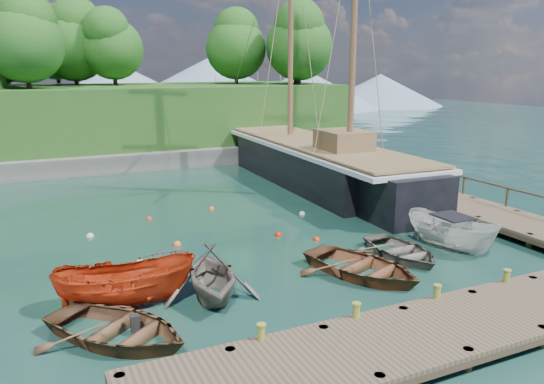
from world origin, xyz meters
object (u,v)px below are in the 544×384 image
(cabin_boat_white, at_px, (450,248))
(schooner, at_px, (316,166))
(motorboat_orange, at_px, (127,306))
(rowboat_1, at_px, (212,298))
(rowboat_0, at_px, (118,341))
(rowboat_3, at_px, (401,257))
(rowboat_2, at_px, (362,276))

(cabin_boat_white, relative_size, schooner, 0.15)
(schooner, bearing_deg, motorboat_orange, -135.70)
(rowboat_1, bearing_deg, rowboat_0, -144.83)
(rowboat_3, bearing_deg, motorboat_orange, 179.03)
(rowboat_3, bearing_deg, rowboat_0, -170.32)
(rowboat_2, xyz_separation_m, cabin_boat_white, (5.24, 0.98, 0.00))
(rowboat_0, distance_m, schooner, 22.09)
(rowboat_0, relative_size, cabin_boat_white, 1.05)
(rowboat_0, height_order, schooner, schooner)
(rowboat_0, xyz_separation_m, cabin_boat_white, (14.31, 2.01, 0.00))
(rowboat_0, distance_m, rowboat_2, 9.13)
(rowboat_3, xyz_separation_m, cabin_boat_white, (2.66, 0.01, 0.00))
(rowboat_3, xyz_separation_m, schooner, (3.83, 13.70, 1.18))
(motorboat_orange, relative_size, schooner, 0.16)
(rowboat_1, height_order, rowboat_2, rowboat_1)
(rowboat_1, bearing_deg, motorboat_orange, 177.36)
(motorboat_orange, distance_m, cabin_boat_white, 13.68)
(rowboat_0, height_order, motorboat_orange, motorboat_orange)
(rowboat_2, distance_m, cabin_boat_white, 5.33)
(rowboat_0, relative_size, schooner, 0.16)
(motorboat_orange, xyz_separation_m, schooner, (14.85, 13.53, 1.18))
(motorboat_orange, bearing_deg, rowboat_0, 175.13)
(rowboat_3, relative_size, schooner, 0.14)
(rowboat_3, xyz_separation_m, motorboat_orange, (-11.02, 0.18, 0.00))
(cabin_boat_white, height_order, schooner, schooner)
(cabin_boat_white, bearing_deg, rowboat_0, 175.49)
(rowboat_0, bearing_deg, motorboat_orange, 34.35)
(motorboat_orange, height_order, cabin_boat_white, motorboat_orange)
(cabin_boat_white, bearing_deg, motorboat_orange, 166.80)
(rowboat_2, bearing_deg, cabin_boat_white, -9.39)
(rowboat_3, bearing_deg, cabin_boat_white, 0.05)
(rowboat_3, height_order, schooner, schooner)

